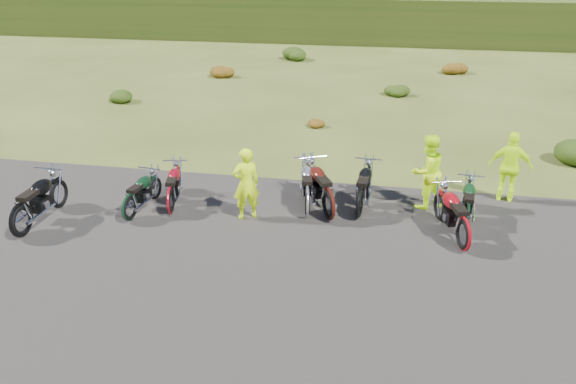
% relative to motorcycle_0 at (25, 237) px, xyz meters
% --- Properties ---
extents(ground, '(300.00, 300.00, 0.00)m').
position_rel_motorcycle_0_xyz_m(ground, '(5.76, 0.45, 0.00)').
color(ground, '#394517').
rests_on(ground, ground).
extents(gravel_pad, '(20.00, 12.00, 0.04)m').
position_rel_motorcycle_0_xyz_m(gravel_pad, '(5.76, -1.55, 0.00)').
color(gravel_pad, black).
rests_on(gravel_pad, ground).
extents(hill_slope, '(300.00, 45.97, 9.37)m').
position_rel_motorcycle_0_xyz_m(hill_slope, '(5.76, 50.45, 0.00)').
color(hill_slope, '#2C4015').
rests_on(hill_slope, ground).
extents(shrub_1, '(1.03, 1.03, 0.61)m').
position_rel_motorcycle_0_xyz_m(shrub_1, '(-3.34, 11.75, 0.31)').
color(shrub_1, '#1E380E').
rests_on(shrub_1, ground).
extents(shrub_2, '(1.30, 1.30, 0.77)m').
position_rel_motorcycle_0_xyz_m(shrub_2, '(-0.44, 17.05, 0.38)').
color(shrub_2, '#70350E').
rests_on(shrub_2, ground).
extents(shrub_3, '(1.56, 1.56, 0.92)m').
position_rel_motorcycle_0_xyz_m(shrub_3, '(2.46, 22.35, 0.46)').
color(shrub_3, '#1E380E').
rests_on(shrub_3, ground).
extents(shrub_4, '(0.77, 0.77, 0.45)m').
position_rel_motorcycle_0_xyz_m(shrub_4, '(5.36, 9.65, 0.23)').
color(shrub_4, '#70350E').
rests_on(shrub_4, ground).
extents(shrub_5, '(1.03, 1.03, 0.61)m').
position_rel_motorcycle_0_xyz_m(shrub_5, '(8.26, 14.95, 0.31)').
color(shrub_5, '#1E380E').
rests_on(shrub_5, ground).
extents(shrub_6, '(1.30, 1.30, 0.77)m').
position_rel_motorcycle_0_xyz_m(shrub_6, '(11.16, 20.25, 0.38)').
color(shrub_6, '#70350E').
rests_on(shrub_6, ground).
extents(motorcycle_0, '(0.78, 2.30, 1.20)m').
position_rel_motorcycle_0_xyz_m(motorcycle_0, '(0.00, 0.00, 0.00)').
color(motorcycle_0, black).
rests_on(motorcycle_0, ground).
extents(motorcycle_1, '(1.05, 2.06, 1.03)m').
position_rel_motorcycle_0_xyz_m(motorcycle_1, '(2.89, 1.74, 0.00)').
color(motorcycle_1, maroon).
rests_on(motorcycle_1, ground).
extents(motorcycle_2, '(0.81, 1.94, 0.99)m').
position_rel_motorcycle_0_xyz_m(motorcycle_2, '(2.06, 1.21, 0.00)').
color(motorcycle_2, black).
rests_on(motorcycle_2, ground).
extents(motorcycle_3, '(1.07, 2.23, 1.12)m').
position_rel_motorcycle_0_xyz_m(motorcycle_3, '(6.23, 2.26, 0.00)').
color(motorcycle_3, silver).
rests_on(motorcycle_3, ground).
extents(motorcycle_4, '(1.69, 2.38, 1.19)m').
position_rel_motorcycle_0_xyz_m(motorcycle_4, '(6.77, 2.14, 0.00)').
color(motorcycle_4, '#43120B').
rests_on(motorcycle_4, ground).
extents(motorcycle_5, '(0.90, 2.21, 1.13)m').
position_rel_motorcycle_0_xyz_m(motorcycle_5, '(7.50, 2.38, 0.00)').
color(motorcycle_5, black).
rests_on(motorcycle_5, ground).
extents(motorcycle_6, '(1.31, 2.29, 1.14)m').
position_rel_motorcycle_0_xyz_m(motorcycle_6, '(9.82, 1.19, 0.00)').
color(motorcycle_6, maroon).
rests_on(motorcycle_6, ground).
extents(motorcycle_7, '(0.88, 2.03, 1.03)m').
position_rel_motorcycle_0_xyz_m(motorcycle_7, '(9.99, 2.06, 0.00)').
color(motorcycle_7, black).
rests_on(motorcycle_7, ground).
extents(person_middle, '(0.78, 0.70, 1.80)m').
position_rel_motorcycle_0_xyz_m(person_middle, '(4.80, 1.86, 0.90)').
color(person_middle, '#CEFF0D').
rests_on(person_middle, ground).
extents(person_right_a, '(1.17, 1.13, 1.90)m').
position_rel_motorcycle_0_xyz_m(person_right_a, '(9.08, 3.32, 0.95)').
color(person_right_a, '#CEFF0D').
rests_on(person_right_a, ground).
extents(person_right_b, '(1.15, 0.65, 1.86)m').
position_rel_motorcycle_0_xyz_m(person_right_b, '(11.19, 4.09, 0.93)').
color(person_right_b, '#CEFF0D').
rests_on(person_right_b, ground).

